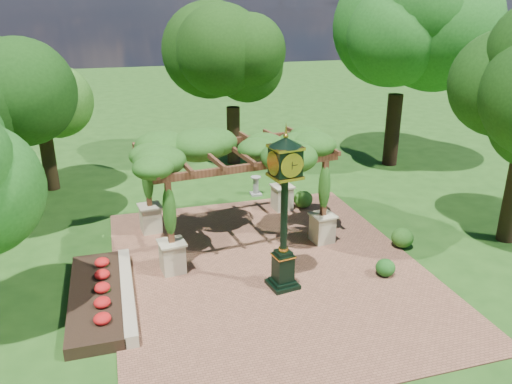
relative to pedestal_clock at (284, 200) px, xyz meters
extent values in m
plane|color=#1E4714|center=(-0.08, 0.21, -2.92)|extent=(120.00, 120.00, 0.00)
cube|color=brown|center=(-0.08, 1.21, -2.90)|extent=(10.00, 12.00, 0.04)
cube|color=#C6B793|center=(-4.68, 0.71, -2.72)|extent=(0.35, 5.00, 0.40)
cube|color=red|center=(-5.58, 0.71, -2.74)|extent=(1.50, 5.00, 0.36)
cube|color=black|center=(0.00, 0.00, -2.81)|extent=(0.98, 0.98, 0.13)
cube|color=black|center=(0.00, 0.00, -2.24)|extent=(0.61, 0.61, 0.96)
cube|color=gold|center=(0.00, 0.00, -1.81)|extent=(0.68, 0.68, 0.04)
cylinder|color=black|center=(0.00, 0.00, -0.42)|extent=(0.24, 0.24, 2.46)
cube|color=black|center=(0.00, 0.00, 1.18)|extent=(0.86, 0.86, 0.75)
cylinder|color=white|center=(0.06, -0.38, 1.18)|extent=(0.64, 0.13, 0.64)
cone|color=black|center=(0.00, 0.00, 1.77)|extent=(1.10, 1.10, 0.27)
sphere|color=gold|center=(0.00, 0.00, 1.93)|extent=(0.15, 0.15, 0.15)
cube|color=beige|center=(-3.16, 1.89, -2.37)|extent=(0.81, 0.81, 1.01)
cube|color=brown|center=(-3.16, 1.89, -0.77)|extent=(0.20, 0.20, 2.08)
cube|color=beige|center=(2.43, 2.57, -2.37)|extent=(0.81, 0.81, 1.01)
cube|color=brown|center=(2.43, 2.57, -0.77)|extent=(0.20, 0.20, 2.08)
cube|color=beige|center=(-3.56, 5.24, -2.37)|extent=(0.81, 0.81, 1.01)
cube|color=brown|center=(-3.56, 5.24, -0.77)|extent=(0.20, 0.20, 2.08)
cube|color=beige|center=(2.02, 5.92, -2.37)|extent=(0.81, 0.81, 1.01)
cube|color=brown|center=(2.02, 5.92, -0.77)|extent=(0.20, 0.20, 2.08)
cube|color=brown|center=(-0.37, 2.23, 0.36)|extent=(6.49, 0.94, 0.25)
cube|color=brown|center=(-0.77, 5.58, 0.36)|extent=(6.49, 0.94, 0.25)
ellipsoid|color=#235117|center=(-0.57, 3.91, 0.66)|extent=(6.96, 4.80, 1.12)
cube|color=gray|center=(1.44, 7.93, -2.87)|extent=(0.51, 0.51, 0.09)
cylinder|color=gray|center=(1.44, 7.93, -2.47)|extent=(0.26, 0.26, 0.80)
cylinder|color=gray|center=(1.44, 7.93, -2.05)|extent=(0.48, 0.48, 0.04)
ellipsoid|color=#195117|center=(3.39, -0.31, -2.59)|extent=(0.79, 0.79, 0.57)
ellipsoid|color=#275A19|center=(5.03, 1.34, -2.52)|extent=(0.79, 0.79, 0.71)
ellipsoid|color=#2E621C|center=(2.96, 5.85, -2.51)|extent=(1.03, 1.03, 0.74)
cylinder|color=#382116|center=(-8.68, 7.23, -1.45)|extent=(0.64, 0.64, 2.94)
cylinder|color=black|center=(-7.64, 11.45, -1.47)|extent=(0.64, 0.64, 2.89)
ellipsoid|color=#2F611B|center=(-7.64, 11.45, 2.26)|extent=(3.43, 3.43, 4.57)
cylinder|color=#311F13|center=(1.67, 13.09, -1.37)|extent=(0.71, 0.71, 3.10)
ellipsoid|color=#16370D|center=(1.67, 13.09, 2.63)|extent=(4.71, 4.71, 4.90)
cylinder|color=black|center=(9.84, 10.43, -1.00)|extent=(0.78, 0.78, 3.83)
ellipsoid|color=#1E5C1A|center=(9.84, 10.43, 3.94)|extent=(5.77, 5.77, 6.05)
cylinder|color=#372616|center=(9.10, 0.82, -1.36)|extent=(0.63, 0.63, 3.12)
camera|label=1|loc=(-4.59, -12.74, 5.39)|focal=35.00mm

